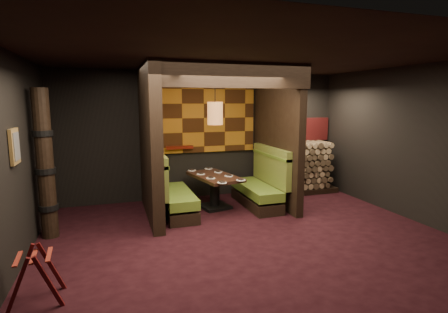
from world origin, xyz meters
TOP-DOWN VIEW (x-y plane):
  - floor at (0.00, 0.00)m, footprint 6.50×5.50m
  - ceiling at (0.00, 0.00)m, footprint 6.50×5.50m
  - wall_back at (0.00, 2.76)m, footprint 6.50×0.02m
  - wall_front at (0.00, -2.76)m, footprint 6.50×0.02m
  - wall_left at (-3.26, 0.00)m, footprint 0.02×5.50m
  - wall_right at (3.26, 0.00)m, footprint 0.02×5.50m
  - partition_left at (-1.35, 1.65)m, footprint 0.20×2.20m
  - partition_right at (1.30, 1.70)m, footprint 0.15×2.10m
  - header_beam at (-0.02, 0.70)m, footprint 2.85×0.18m
  - tapa_back_panel at (-0.02, 2.71)m, footprint 2.40×0.06m
  - tapa_side_panel at (-1.23, 1.82)m, footprint 0.04×1.85m
  - lacquer_shelf at (-0.60, 2.65)m, footprint 0.60×0.12m
  - booth_bench_left at (-0.96, 1.65)m, footprint 0.68×1.60m
  - booth_bench_right at (0.93, 1.65)m, footprint 0.68×1.60m
  - dining_table at (-0.05, 1.77)m, footprint 0.96×1.43m
  - place_settings at (-0.05, 1.77)m, footprint 0.86×1.58m
  - pendant_lamp at (-0.05, 1.72)m, footprint 0.31×0.31m
  - framed_picture at (-3.22, 0.10)m, footprint 0.05×0.36m
  - luggage_rack at (-2.90, -0.92)m, footprint 0.62×0.46m
  - totem_column at (-3.05, 1.10)m, footprint 0.31×0.31m
  - firewood_stack at (2.29, 2.35)m, footprint 1.73×0.70m
  - mosaic_header at (2.29, 2.68)m, footprint 1.83×0.10m
  - bay_front_post at (1.39, 1.96)m, footprint 0.08×0.08m

SIDE VIEW (x-z plane):
  - floor at x=0.00m, z-range -0.02..0.00m
  - luggage_rack at x=-2.90m, z-range 0.00..0.64m
  - booth_bench_left at x=-0.96m, z-range -0.17..0.97m
  - booth_bench_right at x=0.93m, z-range -0.17..0.97m
  - dining_table at x=-0.05m, z-range 0.11..0.80m
  - firewood_stack at x=2.29m, z-range 0.00..1.22m
  - place_settings at x=-0.05m, z-range 0.69..0.72m
  - lacquer_shelf at x=-0.60m, z-range 1.15..1.21m
  - totem_column at x=-3.05m, z-range -0.01..2.39m
  - wall_back at x=0.00m, z-range 0.00..2.85m
  - wall_front at x=0.00m, z-range 0.00..2.85m
  - wall_left at x=-3.26m, z-range 0.00..2.85m
  - wall_right at x=3.26m, z-range 0.00..2.85m
  - partition_left at x=-1.35m, z-range 0.00..2.85m
  - partition_right at x=1.30m, z-range 0.00..2.85m
  - bay_front_post at x=1.39m, z-range 0.00..2.85m
  - mosaic_header at x=2.29m, z-range 1.22..1.78m
  - framed_picture at x=-3.22m, z-range 1.39..1.85m
  - tapa_back_panel at x=-0.02m, z-range 1.04..2.60m
  - tapa_side_panel at x=-1.23m, z-range 1.12..2.58m
  - pendant_lamp at x=-0.05m, z-range 1.40..2.52m
  - header_beam at x=-0.02m, z-range 2.41..2.85m
  - ceiling at x=0.00m, z-range 2.85..2.87m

